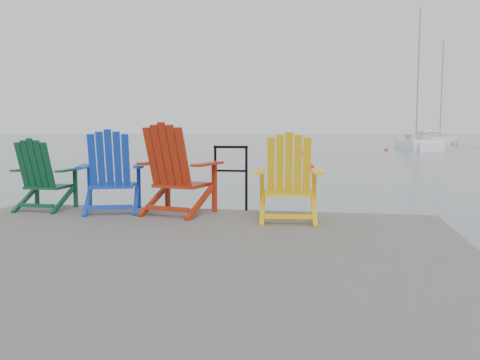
% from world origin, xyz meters
% --- Properties ---
extents(ground, '(400.00, 400.00, 0.00)m').
position_xyz_m(ground, '(0.00, 0.00, 0.00)').
color(ground, slate).
rests_on(ground, ground).
extents(dock, '(6.00, 5.00, 1.40)m').
position_xyz_m(dock, '(0.00, 0.00, 0.35)').
color(dock, '#33302D').
rests_on(dock, ground).
extents(handrail, '(0.48, 0.04, 0.90)m').
position_xyz_m(handrail, '(0.25, 2.45, 1.04)').
color(handrail, black).
rests_on(handrail, dock).
extents(chair_green, '(0.78, 0.72, 0.97)m').
position_xyz_m(chair_green, '(-2.31, 1.97, 0.99)').
color(chair_green, '#0B3E22').
rests_on(chair_green, dock).
extents(chair_blue, '(1.03, 0.98, 1.09)m').
position_xyz_m(chair_blue, '(-1.30, 1.96, 1.05)').
color(chair_blue, '#1036AA').
rests_on(chair_blue, dock).
extents(chair_red, '(1.06, 1.00, 1.17)m').
position_xyz_m(chair_red, '(-0.38, 1.95, 1.09)').
color(chair_red, '#97200B').
rests_on(chair_red, dock).
extents(chair_yellow, '(0.90, 0.84, 1.06)m').
position_xyz_m(chair_yellow, '(1.12, 1.69, 1.03)').
color(chair_yellow, '#EBAF0D').
rests_on(chair_yellow, dock).
extents(sailboat_near, '(2.66, 8.70, 11.85)m').
position_xyz_m(sailboat_near, '(8.47, 39.38, 0.36)').
color(sailboat_near, white).
rests_on(sailboat_near, ground).
extents(sailboat_mid, '(7.52, 7.26, 11.48)m').
position_xyz_m(sailboat_mid, '(12.74, 53.50, 0.36)').
color(sailboat_mid, white).
rests_on(sailboat_mid, ground).
extents(buoy_a, '(0.41, 0.41, 0.41)m').
position_xyz_m(buoy_a, '(0.72, 16.81, 0.00)').
color(buoy_a, '#F8130E').
rests_on(buoy_a, ground).
extents(buoy_b, '(0.39, 0.39, 0.39)m').
position_xyz_m(buoy_b, '(-0.36, 29.69, 0.00)').
color(buoy_b, '#F8140E').
rests_on(buoy_b, ground).
extents(buoy_d, '(0.34, 0.34, 0.34)m').
position_xyz_m(buoy_d, '(5.74, 36.51, 0.00)').
color(buoy_d, red).
rests_on(buoy_d, ground).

